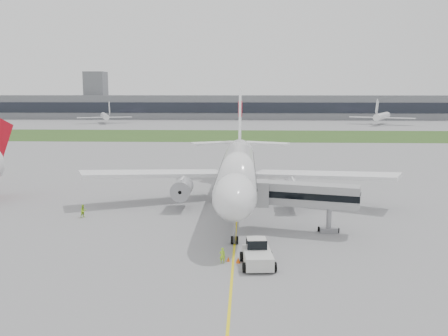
{
  "coord_description": "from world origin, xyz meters",
  "views": [
    {
      "loc": [
        1.26,
        -69.15,
        17.17
      ],
      "look_at": [
        -1.97,
        2.0,
        5.99
      ],
      "focal_mm": 40.0,
      "sensor_mm": 36.0,
      "label": 1
    }
  ],
  "objects_px": {
    "airliner": "(238,167)",
    "jet_bridge": "(300,195)",
    "pushback_tug": "(257,254)",
    "ground_crew_near": "(222,255)"
  },
  "relations": [
    {
      "from": "airliner",
      "to": "ground_crew_near",
      "type": "height_order",
      "value": "airliner"
    },
    {
      "from": "airliner",
      "to": "pushback_tug",
      "type": "relative_size",
      "value": 10.78
    },
    {
      "from": "pushback_tug",
      "to": "ground_crew_near",
      "type": "relative_size",
      "value": 3.07
    },
    {
      "from": "airliner",
      "to": "jet_bridge",
      "type": "distance_m",
      "value": 16.35
    },
    {
      "from": "pushback_tug",
      "to": "jet_bridge",
      "type": "bearing_deg",
      "value": 61.3
    },
    {
      "from": "airliner",
      "to": "jet_bridge",
      "type": "height_order",
      "value": "airliner"
    },
    {
      "from": "airliner",
      "to": "jet_bridge",
      "type": "bearing_deg",
      "value": -61.32
    },
    {
      "from": "airliner",
      "to": "ground_crew_near",
      "type": "distance_m",
      "value": 26.69
    },
    {
      "from": "airliner",
      "to": "ground_crew_near",
      "type": "relative_size",
      "value": 33.12
    },
    {
      "from": "pushback_tug",
      "to": "jet_bridge",
      "type": "xyz_separation_m",
      "value": [
        5.42,
        12.28,
        3.41
      ]
    }
  ]
}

